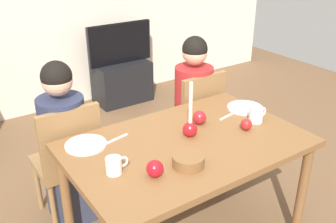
{
  "coord_description": "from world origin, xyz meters",
  "views": [
    {
      "loc": [
        -1.2,
        -1.56,
        1.88
      ],
      "look_at": [
        0.0,
        0.2,
        0.87
      ],
      "focal_mm": 41.03,
      "sensor_mm": 36.0,
      "label": 1
    }
  ],
  "objects_px": {
    "mug_left": "(114,165)",
    "apple_by_right_mug": "(155,169)",
    "candle_centerpiece": "(190,126)",
    "dining_table": "(187,154)",
    "chair_left": "(69,157)",
    "plate_left": "(86,145)",
    "chair_right": "(195,118)",
    "apple_by_left_plate": "(199,117)",
    "bowl_walnuts": "(188,161)",
    "mug_right": "(256,115)",
    "apple_near_candle": "(246,124)",
    "tv_stand": "(122,82)",
    "person_left_child": "(66,148)",
    "person_right_child": "(193,110)",
    "plate_right": "(245,108)",
    "tv": "(120,43)"
  },
  "relations": [
    {
      "from": "chair_left",
      "to": "mug_left",
      "type": "bearing_deg",
      "value": -87.75
    },
    {
      "from": "person_right_child",
      "to": "mug_right",
      "type": "relative_size",
      "value": 8.59
    },
    {
      "from": "apple_by_left_plate",
      "to": "plate_left",
      "type": "bearing_deg",
      "value": 168.17
    },
    {
      "from": "tv",
      "to": "mug_right",
      "type": "distance_m",
      "value": 2.35
    },
    {
      "from": "mug_right",
      "to": "apple_near_candle",
      "type": "xyz_separation_m",
      "value": [
        -0.13,
        -0.05,
        -0.01
      ]
    },
    {
      "from": "plate_left",
      "to": "bowl_walnuts",
      "type": "bearing_deg",
      "value": -53.85
    },
    {
      "from": "tv",
      "to": "apple_by_right_mug",
      "type": "bearing_deg",
      "value": -113.97
    },
    {
      "from": "plate_left",
      "to": "candle_centerpiece",
      "type": "bearing_deg",
      "value": -23.37
    },
    {
      "from": "tv",
      "to": "plate_left",
      "type": "height_order",
      "value": "tv"
    },
    {
      "from": "chair_left",
      "to": "mug_right",
      "type": "xyz_separation_m",
      "value": [
        1.06,
        -0.65,
        0.29
      ]
    },
    {
      "from": "tv_stand",
      "to": "candle_centerpiece",
      "type": "distance_m",
      "value": 2.43
    },
    {
      "from": "candle_centerpiece",
      "to": "plate_right",
      "type": "relative_size",
      "value": 1.4
    },
    {
      "from": "person_left_child",
      "to": "tv_stand",
      "type": "relative_size",
      "value": 1.83
    },
    {
      "from": "person_right_child",
      "to": "bowl_walnuts",
      "type": "xyz_separation_m",
      "value": [
        -0.69,
        -0.85,
        0.21
      ]
    },
    {
      "from": "person_right_child",
      "to": "tv",
      "type": "xyz_separation_m",
      "value": [
        0.22,
        1.66,
        0.14
      ]
    },
    {
      "from": "tv_stand",
      "to": "apple_near_candle",
      "type": "relative_size",
      "value": 8.83
    },
    {
      "from": "candle_centerpiece",
      "to": "plate_left",
      "type": "bearing_deg",
      "value": 156.63
    },
    {
      "from": "person_right_child",
      "to": "mug_left",
      "type": "bearing_deg",
      "value": -146.63
    },
    {
      "from": "chair_right",
      "to": "apple_by_left_plate",
      "type": "bearing_deg",
      "value": -126.06
    },
    {
      "from": "plate_right",
      "to": "mug_right",
      "type": "distance_m",
      "value": 0.21
    },
    {
      "from": "mug_left",
      "to": "apple_by_right_mug",
      "type": "distance_m",
      "value": 0.21
    },
    {
      "from": "mug_right",
      "to": "apple_near_candle",
      "type": "bearing_deg",
      "value": -161.15
    },
    {
      "from": "dining_table",
      "to": "chair_right",
      "type": "relative_size",
      "value": 1.56
    },
    {
      "from": "dining_table",
      "to": "mug_left",
      "type": "bearing_deg",
      "value": -174.69
    },
    {
      "from": "apple_by_left_plate",
      "to": "person_right_child",
      "type": "bearing_deg",
      "value": 55.77
    },
    {
      "from": "dining_table",
      "to": "apple_by_right_mug",
      "type": "xyz_separation_m",
      "value": [
        -0.34,
        -0.19,
        0.13
      ]
    },
    {
      "from": "person_right_child",
      "to": "plate_left",
      "type": "distance_m",
      "value": 1.13
    },
    {
      "from": "dining_table",
      "to": "chair_left",
      "type": "relative_size",
      "value": 1.56
    },
    {
      "from": "candle_centerpiece",
      "to": "mug_left",
      "type": "relative_size",
      "value": 2.75
    },
    {
      "from": "apple_by_left_plate",
      "to": "apple_near_candle",
      "type": "bearing_deg",
      "value": -50.27
    },
    {
      "from": "person_left_child",
      "to": "candle_centerpiece",
      "type": "relative_size",
      "value": 3.38
    },
    {
      "from": "person_left_child",
      "to": "tv_stand",
      "type": "bearing_deg",
      "value": 52.21
    },
    {
      "from": "tv",
      "to": "apple_by_left_plate",
      "type": "relative_size",
      "value": 8.9
    },
    {
      "from": "person_left_child",
      "to": "mug_left",
      "type": "bearing_deg",
      "value": -87.85
    },
    {
      "from": "chair_left",
      "to": "person_left_child",
      "type": "bearing_deg",
      "value": 90.0
    },
    {
      "from": "bowl_walnuts",
      "to": "apple_near_candle",
      "type": "distance_m",
      "value": 0.56
    },
    {
      "from": "tv_stand",
      "to": "plate_right",
      "type": "relative_size",
      "value": 2.58
    },
    {
      "from": "dining_table",
      "to": "bowl_walnuts",
      "type": "distance_m",
      "value": 0.28
    },
    {
      "from": "dining_table",
      "to": "apple_by_left_plate",
      "type": "relative_size",
      "value": 15.76
    },
    {
      "from": "tv",
      "to": "mug_right",
      "type": "bearing_deg",
      "value": -95.66
    },
    {
      "from": "chair_right",
      "to": "plate_right",
      "type": "height_order",
      "value": "chair_right"
    },
    {
      "from": "bowl_walnuts",
      "to": "tv_stand",
      "type": "bearing_deg",
      "value": 70.06
    },
    {
      "from": "tv_stand",
      "to": "bowl_walnuts",
      "type": "bearing_deg",
      "value": -109.94
    },
    {
      "from": "chair_right",
      "to": "mug_left",
      "type": "height_order",
      "value": "chair_right"
    },
    {
      "from": "tv_stand",
      "to": "mug_right",
      "type": "height_order",
      "value": "mug_right"
    },
    {
      "from": "mug_left",
      "to": "apple_by_right_mug",
      "type": "relative_size",
      "value": 1.42
    },
    {
      "from": "dining_table",
      "to": "mug_right",
      "type": "bearing_deg",
      "value": -4.08
    },
    {
      "from": "candle_centerpiece",
      "to": "apple_near_candle",
      "type": "height_order",
      "value": "candle_centerpiece"
    },
    {
      "from": "apple_by_left_plate",
      "to": "mug_left",
      "type": "bearing_deg",
      "value": -164.84
    },
    {
      "from": "bowl_walnuts",
      "to": "mug_right",
      "type": "bearing_deg",
      "value": 13.89
    }
  ]
}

